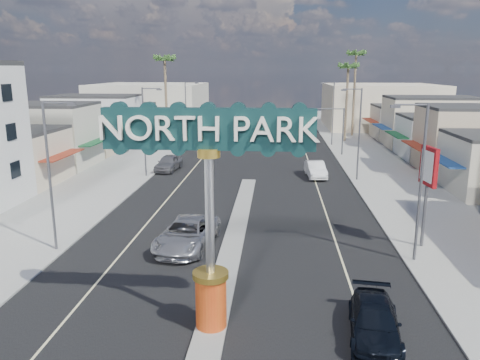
% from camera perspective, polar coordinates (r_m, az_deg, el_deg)
% --- Properties ---
extents(ground, '(160.00, 160.00, 0.00)m').
position_cam_1_polar(ground, '(47.01, 1.18, 0.15)').
color(ground, gray).
rests_on(ground, ground).
extents(road, '(20.00, 120.00, 0.01)m').
position_cam_1_polar(road, '(47.01, 1.18, 0.16)').
color(road, black).
rests_on(road, ground).
extents(median_island, '(1.30, 30.00, 0.16)m').
position_cam_1_polar(median_island, '(31.65, -0.51, -6.31)').
color(median_island, gray).
rests_on(median_island, ground).
extents(sidewalk_left, '(8.00, 120.00, 0.12)m').
position_cam_1_polar(sidewalk_left, '(49.77, -15.13, 0.50)').
color(sidewalk_left, gray).
rests_on(sidewalk_left, ground).
extents(sidewalk_right, '(8.00, 120.00, 0.12)m').
position_cam_1_polar(sidewalk_right, '(48.29, 18.00, -0.08)').
color(sidewalk_right, gray).
rests_on(sidewalk_right, ground).
extents(storefront_row_left, '(12.00, 42.00, 6.00)m').
position_cam_1_polar(storefront_row_left, '(64.90, -19.87, 5.72)').
color(storefront_row_left, beige).
rests_on(storefront_row_left, ground).
extents(storefront_row_right, '(12.00, 42.00, 6.00)m').
position_cam_1_polar(storefront_row_right, '(62.95, 24.40, 5.11)').
color(storefront_row_right, '#B7B29E').
rests_on(storefront_row_right, ground).
extents(backdrop_far_left, '(20.00, 20.00, 8.00)m').
position_cam_1_polar(backdrop_far_left, '(94.21, -10.82, 9.02)').
color(backdrop_far_left, '#B7B29E').
rests_on(backdrop_far_left, ground).
extents(backdrop_far_right, '(20.00, 20.00, 8.00)m').
position_cam_1_polar(backdrop_far_right, '(92.99, 16.69, 8.65)').
color(backdrop_far_right, beige).
rests_on(backdrop_far_right, ground).
extents(gateway_sign, '(8.20, 1.50, 9.15)m').
position_cam_1_polar(gateway_sign, '(18.50, -3.77, -1.74)').
color(gateway_sign, red).
rests_on(gateway_sign, median_island).
extents(traffic_signal_left, '(5.09, 0.45, 6.00)m').
position_cam_1_polar(traffic_signal_left, '(61.18, -6.72, 7.20)').
color(traffic_signal_left, '#47474C').
rests_on(traffic_signal_left, ground).
extents(traffic_signal_right, '(5.09, 0.45, 6.00)m').
position_cam_1_polar(traffic_signal_right, '(60.40, 10.78, 6.98)').
color(traffic_signal_right, '#47474C').
rests_on(traffic_signal_right, ground).
extents(streetlight_l_near, '(2.03, 0.22, 9.00)m').
position_cam_1_polar(streetlight_l_near, '(29.36, -21.99, 1.24)').
color(streetlight_l_near, '#47474C').
rests_on(streetlight_l_near, ground).
extents(streetlight_l_mid, '(2.03, 0.22, 9.00)m').
position_cam_1_polar(streetlight_l_mid, '(47.85, -11.44, 6.29)').
color(streetlight_l_mid, '#47474C').
rests_on(streetlight_l_mid, ground).
extents(streetlight_l_far, '(2.03, 0.22, 9.00)m').
position_cam_1_polar(streetlight_l_far, '(69.17, -6.48, 8.57)').
color(streetlight_l_far, '#47474C').
rests_on(streetlight_l_far, ground).
extents(streetlight_r_near, '(2.03, 0.22, 9.00)m').
position_cam_1_polar(streetlight_r_near, '(27.45, 20.94, 0.55)').
color(streetlight_r_near, '#47474C').
rests_on(streetlight_r_near, ground).
extents(streetlight_r_mid, '(2.03, 0.22, 9.00)m').
position_cam_1_polar(streetlight_r_mid, '(46.71, 14.17, 5.98)').
color(streetlight_r_mid, '#47474C').
rests_on(streetlight_r_mid, ground).
extents(streetlight_r_far, '(2.03, 0.22, 9.00)m').
position_cam_1_polar(streetlight_r_far, '(68.38, 11.15, 8.35)').
color(streetlight_r_far, '#47474C').
rests_on(streetlight_r_far, ground).
extents(palm_left_far, '(2.60, 2.60, 13.10)m').
position_cam_1_polar(palm_left_far, '(67.52, -9.16, 13.84)').
color(palm_left_far, brown).
rests_on(palm_left_far, ground).
extents(palm_right_mid, '(2.60, 2.60, 12.10)m').
position_cam_1_polar(palm_right_mid, '(72.44, 13.06, 12.92)').
color(palm_right_mid, brown).
rests_on(palm_right_mid, ground).
extents(palm_right_far, '(2.60, 2.60, 14.10)m').
position_cam_1_polar(palm_right_far, '(78.69, 13.96, 14.18)').
color(palm_right_far, brown).
rests_on(palm_right_far, ground).
extents(suv_left, '(3.70, 6.66, 1.76)m').
position_cam_1_polar(suv_left, '(29.11, -6.48, -6.52)').
color(suv_left, '#A6A6AA').
rests_on(suv_left, ground).
extents(suv_right, '(2.57, 5.10, 1.42)m').
position_cam_1_polar(suv_right, '(20.65, 16.06, -16.25)').
color(suv_right, black).
rests_on(suv_right, ground).
extents(car_parked_left, '(2.53, 5.19, 1.71)m').
position_cam_1_polar(car_parked_left, '(51.27, -8.70, 2.09)').
color(car_parked_left, slate).
rests_on(car_parked_left, ground).
extents(car_parked_right, '(2.12, 5.02, 1.61)m').
position_cam_1_polar(car_parked_right, '(48.19, 9.19, 1.29)').
color(car_parked_right, white).
rests_on(car_parked_right, ground).
extents(bank_pylon_sign, '(0.50, 1.95, 6.18)m').
position_cam_1_polar(bank_pylon_sign, '(29.93, 21.96, 0.93)').
color(bank_pylon_sign, '#47474C').
rests_on(bank_pylon_sign, sidewalk_right).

